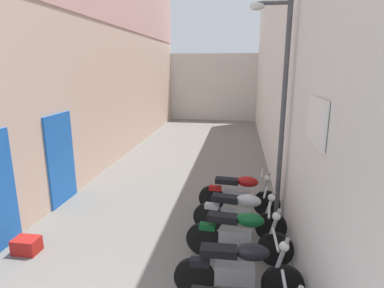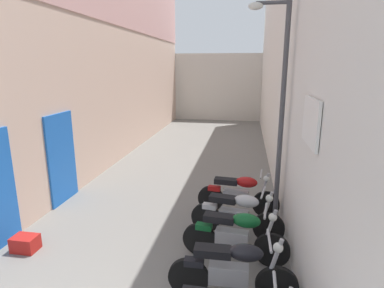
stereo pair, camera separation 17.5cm
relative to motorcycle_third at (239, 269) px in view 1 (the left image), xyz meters
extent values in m
plane|color=slate|center=(-1.69, 4.42, -0.50)|extent=(34.43, 34.43, 0.00)
cube|color=beige|center=(-4.52, 6.42, 3.63)|extent=(0.40, 18.43, 8.26)
cube|color=blue|center=(-4.30, 2.81, 0.60)|extent=(0.06, 1.10, 2.20)
cube|color=silver|center=(1.14, 6.42, 3.42)|extent=(0.40, 18.43, 7.84)
cube|color=white|center=(0.91, 0.21, 2.10)|extent=(0.04, 0.90, 0.60)
cube|color=beige|center=(-1.69, 16.64, 1.52)|extent=(8.26, 2.00, 4.04)
cylinder|color=#9E9EA3|center=(0.47, -0.96, 0.50)|extent=(0.05, 0.58, 0.04)
cylinder|color=black|center=(0.61, 0.01, -0.20)|extent=(0.60, 0.09, 0.60)
cylinder|color=black|center=(-0.63, -0.01, -0.20)|extent=(0.60, 0.09, 0.60)
cube|color=#9E9EA3|center=(-0.06, 0.00, -0.08)|extent=(0.56, 0.21, 0.28)
ellipsoid|color=black|center=(0.17, 0.00, 0.28)|extent=(0.48, 0.27, 0.24)
cube|color=black|center=(-0.29, 0.00, 0.26)|extent=(0.52, 0.23, 0.12)
cylinder|color=#9E9EA3|center=(0.54, 0.01, 0.15)|extent=(0.25, 0.06, 0.77)
cylinder|color=#9E9EA3|center=(0.47, 0.01, 0.50)|extent=(0.05, 0.58, 0.04)
sphere|color=silver|center=(0.59, 0.01, 0.40)|extent=(0.14, 0.14, 0.14)
cube|color=black|center=(-0.55, -0.01, 0.06)|extent=(0.28, 0.14, 0.10)
cylinder|color=black|center=(0.61, 0.91, -0.20)|extent=(0.61, 0.14, 0.60)
cylinder|color=black|center=(-0.63, 1.04, -0.20)|extent=(0.61, 0.14, 0.60)
cube|color=#9E9EA3|center=(-0.06, 0.98, -0.08)|extent=(0.58, 0.26, 0.28)
ellipsoid|color=#0F5123|center=(0.17, 0.96, 0.28)|extent=(0.51, 0.31, 0.24)
cube|color=black|center=(-0.29, 1.01, 0.26)|extent=(0.54, 0.28, 0.12)
cylinder|color=#9E9EA3|center=(0.54, 0.91, 0.15)|extent=(0.25, 0.09, 0.77)
cylinder|color=#9E9EA3|center=(0.47, 0.92, 0.50)|extent=(0.10, 0.58, 0.04)
sphere|color=silver|center=(0.59, 0.91, 0.40)|extent=(0.14, 0.14, 0.14)
cube|color=#0F5123|center=(-0.55, 1.03, 0.06)|extent=(0.29, 0.17, 0.10)
cylinder|color=black|center=(0.61, 1.67, -0.20)|extent=(0.60, 0.18, 0.60)
cylinder|color=black|center=(-0.63, 1.88, -0.20)|extent=(0.60, 0.18, 0.60)
cube|color=#9E9EA3|center=(-0.06, 1.79, -0.08)|extent=(0.59, 0.29, 0.28)
ellipsoid|color=#B7B7BC|center=(0.17, 1.75, 0.28)|extent=(0.52, 0.34, 0.24)
cube|color=black|center=(-0.29, 1.83, 0.26)|extent=(0.55, 0.30, 0.12)
cylinder|color=#9E9EA3|center=(0.54, 1.69, 0.15)|extent=(0.25, 0.10, 0.77)
cylinder|color=#9E9EA3|center=(0.47, 1.70, 0.50)|extent=(0.13, 0.58, 0.04)
sphere|color=silver|center=(0.59, 1.68, 0.40)|extent=(0.14, 0.14, 0.14)
cube|color=#B7B7BC|center=(-0.55, 1.87, 0.06)|extent=(0.30, 0.19, 0.10)
cylinder|color=black|center=(0.61, 2.74, -0.20)|extent=(0.60, 0.13, 0.60)
cylinder|color=black|center=(-0.63, 2.85, -0.20)|extent=(0.60, 0.13, 0.60)
cube|color=#9E9EA3|center=(-0.06, 2.80, -0.08)|extent=(0.58, 0.25, 0.28)
ellipsoid|color=#AD1414|center=(0.17, 2.78, 0.28)|extent=(0.50, 0.30, 0.24)
cube|color=black|center=(-0.29, 2.82, 0.26)|extent=(0.54, 0.27, 0.12)
cylinder|color=#9E9EA3|center=(0.54, 2.75, 0.15)|extent=(0.25, 0.08, 0.77)
cylinder|color=#9E9EA3|center=(0.47, 2.75, 0.50)|extent=(0.09, 0.58, 0.04)
sphere|color=silver|center=(0.59, 2.74, 0.40)|extent=(0.14, 0.14, 0.14)
cube|color=#AD1414|center=(-0.55, 2.84, 0.06)|extent=(0.29, 0.16, 0.10)
cube|color=red|center=(-3.79, 0.63, -0.36)|extent=(0.44, 0.32, 0.28)
cylinder|color=#47474C|center=(0.79, 2.44, 1.73)|extent=(0.10, 0.10, 4.47)
cylinder|color=#47474C|center=(0.49, 2.44, 3.92)|extent=(0.60, 0.07, 0.07)
ellipsoid|color=silver|center=(0.19, 2.44, 3.87)|extent=(0.28, 0.18, 0.14)
camera|label=1|loc=(-0.08, -3.97, 2.79)|focal=29.54mm
camera|label=2|loc=(0.09, -3.94, 2.79)|focal=29.54mm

